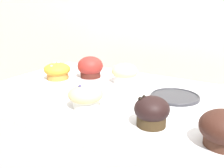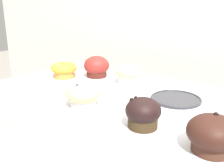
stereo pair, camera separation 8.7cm
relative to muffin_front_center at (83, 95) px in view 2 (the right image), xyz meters
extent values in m
cube|color=beige|center=(0.03, 0.74, -0.06)|extent=(3.20, 0.10, 1.80)
cylinder|color=silver|center=(0.00, 0.00, -0.01)|extent=(0.08, 0.08, 0.04)
ellipsoid|color=tan|center=(0.00, 0.00, 0.01)|extent=(0.11, 0.11, 0.05)
sphere|color=navy|center=(-0.01, -0.01, 0.03)|extent=(0.01, 0.01, 0.01)
cylinder|color=#CB8639|center=(-0.29, 0.18, -0.01)|extent=(0.09, 0.09, 0.04)
ellipsoid|color=orange|center=(-0.29, 0.18, 0.01)|extent=(0.11, 0.11, 0.05)
sphere|color=white|center=(-0.29, 0.15, 0.03)|extent=(0.01, 0.01, 0.01)
sphere|color=white|center=(-0.30, 0.18, 0.03)|extent=(0.01, 0.01, 0.01)
sphere|color=white|center=(-0.29, 0.20, 0.03)|extent=(0.01, 0.01, 0.01)
cylinder|color=silver|center=(-0.02, 0.29, -0.01)|extent=(0.09, 0.09, 0.05)
ellipsoid|color=#DFC085|center=(-0.02, 0.29, 0.01)|extent=(0.10, 0.10, 0.06)
cylinder|color=#352715|center=(0.22, -0.01, -0.01)|extent=(0.08, 0.08, 0.05)
ellipsoid|color=black|center=(0.22, -0.01, 0.01)|extent=(0.09, 0.09, 0.07)
sphere|color=black|center=(0.19, -0.02, 0.04)|extent=(0.01, 0.01, 0.01)
sphere|color=black|center=(0.20, -0.01, 0.04)|extent=(0.01, 0.01, 0.01)
cylinder|color=#43261B|center=(0.40, -0.02, -0.01)|extent=(0.08, 0.08, 0.05)
ellipsoid|color=#321811|center=(0.40, -0.02, 0.01)|extent=(0.11, 0.11, 0.07)
sphere|color=black|center=(0.40, -0.01, 0.05)|extent=(0.01, 0.01, 0.01)
cylinder|color=#4B1D17|center=(-0.19, 0.28, -0.01)|extent=(0.09, 0.09, 0.05)
ellipsoid|color=maroon|center=(-0.19, 0.28, 0.01)|extent=(0.11, 0.11, 0.08)
cylinder|color=#2D2D33|center=(0.20, 0.22, -0.03)|extent=(0.16, 0.16, 0.01)
torus|color=#2D2D33|center=(0.20, 0.22, -0.03)|extent=(0.16, 0.16, 0.01)
camera|label=1|loc=(0.46, -0.59, 0.27)|focal=42.00mm
camera|label=2|loc=(0.53, -0.54, 0.27)|focal=42.00mm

